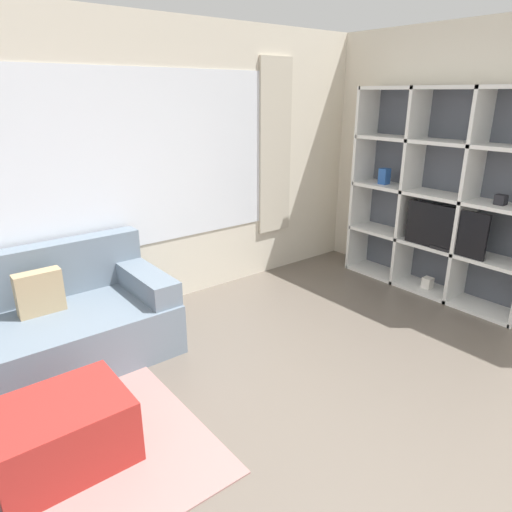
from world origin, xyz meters
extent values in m
cube|color=beige|center=(0.00, 3.08, 1.35)|extent=(6.88, 0.07, 2.70)
cube|color=white|center=(0.00, 3.04, 1.45)|extent=(3.13, 0.01, 1.60)
cube|color=beige|center=(1.73, 3.03, 1.45)|extent=(0.44, 0.03, 1.90)
cube|color=beige|center=(2.88, 1.52, 1.35)|extent=(0.07, 4.25, 2.70)
cube|color=gray|center=(-1.52, 1.50, 0.01)|extent=(2.19, 1.64, 0.01)
cube|color=#515660|center=(2.83, 1.53, 1.05)|extent=(0.02, 1.95, 2.10)
cube|color=white|center=(2.65, 1.20, 1.05)|extent=(0.38, 0.04, 2.10)
cube|color=white|center=(2.65, 1.85, 1.05)|extent=(0.38, 0.04, 2.10)
cube|color=white|center=(2.65, 2.50, 1.05)|extent=(0.38, 0.04, 2.10)
cube|color=white|center=(2.65, 1.53, 0.02)|extent=(0.38, 1.95, 0.04)
cube|color=white|center=(2.65, 1.53, 0.53)|extent=(0.38, 1.95, 0.04)
cube|color=white|center=(2.65, 1.53, 1.05)|extent=(0.38, 1.95, 0.04)
cube|color=white|center=(2.65, 1.53, 1.58)|extent=(0.38, 1.95, 0.04)
cube|color=white|center=(2.65, 1.53, 2.09)|extent=(0.38, 1.95, 0.04)
cube|color=black|center=(2.50, 1.32, 0.77)|extent=(0.04, 0.85, 0.45)
cube|color=black|center=(2.52, 1.32, 0.56)|extent=(0.10, 0.24, 0.03)
cube|color=#232328|center=(2.63, 0.90, 1.12)|extent=(0.09, 0.09, 0.09)
cube|color=white|center=(2.63, 1.50, 0.09)|extent=(0.10, 0.10, 0.12)
cube|color=#2856A8|center=(2.63, 2.19, 1.16)|extent=(0.10, 0.10, 0.17)
cube|color=slate|center=(-1.15, 2.50, 0.21)|extent=(2.18, 0.96, 0.42)
cube|color=slate|center=(-1.15, 2.90, 0.65)|extent=(2.18, 0.18, 0.46)
cube|color=slate|center=(-0.17, 2.50, 0.52)|extent=(0.24, 0.90, 0.20)
cube|color=tan|center=(-0.98, 2.62, 0.59)|extent=(0.34, 0.12, 0.34)
cube|color=#A82823|center=(-1.22, 1.42, 0.20)|extent=(0.74, 0.56, 0.41)
camera|label=1|loc=(-1.66, -0.92, 2.03)|focal=32.00mm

